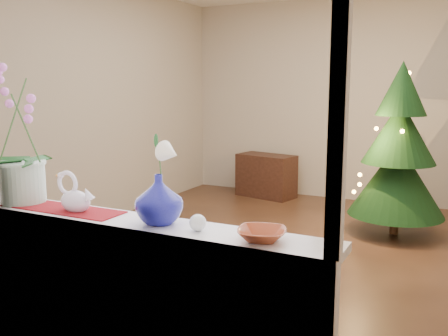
{
  "coord_description": "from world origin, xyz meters",
  "views": [
    {
      "loc": [
        1.52,
        -4.26,
        1.57
      ],
      "look_at": [
        0.08,
        -1.4,
        1.03
      ],
      "focal_mm": 40.0,
      "sensor_mm": 36.0,
      "label": 1
    }
  ],
  "objects_px": {
    "orchid_pot": "(19,134)",
    "xmas_tree": "(399,149)",
    "amber_dish": "(262,235)",
    "blue_vase": "(159,195)",
    "paperweight": "(198,223)",
    "swan": "(75,193)",
    "side_table": "(266,176)"
  },
  "relations": [
    {
      "from": "orchid_pot",
      "to": "xmas_tree",
      "type": "bearing_deg",
      "value": 66.42
    },
    {
      "from": "blue_vase",
      "to": "paperweight",
      "type": "relative_size",
      "value": 3.55
    },
    {
      "from": "swan",
      "to": "xmas_tree",
      "type": "distance_m",
      "value": 3.67
    },
    {
      "from": "blue_vase",
      "to": "side_table",
      "type": "bearing_deg",
      "value": 105.66
    },
    {
      "from": "xmas_tree",
      "to": "side_table",
      "type": "height_order",
      "value": "xmas_tree"
    },
    {
      "from": "swan",
      "to": "side_table",
      "type": "xyz_separation_m",
      "value": [
        -0.76,
        4.53,
        -0.72
      ]
    },
    {
      "from": "blue_vase",
      "to": "xmas_tree",
      "type": "bearing_deg",
      "value": 80.05
    },
    {
      "from": "xmas_tree",
      "to": "paperweight",
      "type": "bearing_deg",
      "value": -96.35
    },
    {
      "from": "blue_vase",
      "to": "paperweight",
      "type": "distance_m",
      "value": 0.24
    },
    {
      "from": "swan",
      "to": "amber_dish",
      "type": "distance_m",
      "value": 1.04
    },
    {
      "from": "amber_dish",
      "to": "orchid_pot",
      "type": "bearing_deg",
      "value": 178.71
    },
    {
      "from": "blue_vase",
      "to": "side_table",
      "type": "height_order",
      "value": "blue_vase"
    },
    {
      "from": "orchid_pot",
      "to": "amber_dish",
      "type": "height_order",
      "value": "orchid_pot"
    },
    {
      "from": "amber_dish",
      "to": "side_table",
      "type": "bearing_deg",
      "value": 111.57
    },
    {
      "from": "blue_vase",
      "to": "xmas_tree",
      "type": "relative_size",
      "value": 0.15
    },
    {
      "from": "paperweight",
      "to": "amber_dish",
      "type": "xyz_separation_m",
      "value": [
        0.31,
        0.0,
        -0.02
      ]
    },
    {
      "from": "paperweight",
      "to": "xmas_tree",
      "type": "distance_m",
      "value": 3.53
    },
    {
      "from": "swan",
      "to": "amber_dish",
      "type": "bearing_deg",
      "value": -12.84
    },
    {
      "from": "blue_vase",
      "to": "xmas_tree",
      "type": "height_order",
      "value": "xmas_tree"
    },
    {
      "from": "paperweight",
      "to": "blue_vase",
      "type": "bearing_deg",
      "value": 173.86
    },
    {
      "from": "xmas_tree",
      "to": "orchid_pot",
      "type": "bearing_deg",
      "value": -113.58
    },
    {
      "from": "side_table",
      "to": "paperweight",
      "type": "bearing_deg",
      "value": -59.65
    },
    {
      "from": "orchid_pot",
      "to": "xmas_tree",
      "type": "distance_m",
      "value": 3.81
    },
    {
      "from": "orchid_pot",
      "to": "blue_vase",
      "type": "height_order",
      "value": "orchid_pot"
    },
    {
      "from": "blue_vase",
      "to": "paperweight",
      "type": "xyz_separation_m",
      "value": [
        0.22,
        -0.02,
        -0.1
      ]
    },
    {
      "from": "amber_dish",
      "to": "side_table",
      "type": "distance_m",
      "value": 4.92
    },
    {
      "from": "orchid_pot",
      "to": "amber_dish",
      "type": "distance_m",
      "value": 1.48
    },
    {
      "from": "swan",
      "to": "paperweight",
      "type": "bearing_deg",
      "value": -13.29
    },
    {
      "from": "swan",
      "to": "xmas_tree",
      "type": "xyz_separation_m",
      "value": [
        1.12,
        3.49,
        -0.12
      ]
    },
    {
      "from": "orchid_pot",
      "to": "xmas_tree",
      "type": "xyz_separation_m",
      "value": [
        1.51,
        3.47,
        -0.4
      ]
    },
    {
      "from": "orchid_pot",
      "to": "amber_dish",
      "type": "bearing_deg",
      "value": -1.29
    },
    {
      "from": "orchid_pot",
      "to": "paperweight",
      "type": "distance_m",
      "value": 1.18
    }
  ]
}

